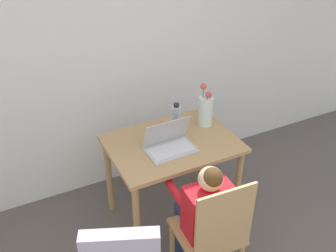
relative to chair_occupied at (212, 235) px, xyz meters
name	(u,v)px	position (x,y,z in m)	size (l,w,h in m)	color
wall_back	(99,52)	(-0.22, 1.41, 0.77)	(6.40, 0.05, 2.50)	white
dining_table	(172,154)	(0.07, 0.70, 0.14)	(0.94, 0.68, 0.74)	tan
chair_occupied	(212,235)	(0.00, 0.00, 0.00)	(0.42, 0.42, 0.95)	tan
person_seated	(203,207)	(0.01, 0.13, 0.12)	(0.33, 0.44, 0.97)	red
laptop	(169,142)	(0.01, 0.64, 0.31)	(0.36, 0.24, 0.22)	#B2B2B7
flower_vase	(206,110)	(0.42, 0.81, 0.39)	(0.12, 0.12, 0.35)	silver
water_bottle	(176,120)	(0.15, 0.79, 0.38)	(0.07, 0.07, 0.26)	silver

